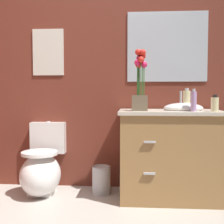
% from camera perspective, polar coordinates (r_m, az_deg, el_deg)
% --- Properties ---
extents(wall_back, '(3.93, 0.05, 2.50)m').
position_cam_1_polar(wall_back, '(3.11, 2.13, 8.56)').
color(wall_back, maroon).
rests_on(wall_back, ground_plane).
extents(toilet, '(0.38, 0.59, 0.69)m').
position_cam_1_polar(toilet, '(3.02, -13.27, -10.62)').
color(toilet, white).
rests_on(toilet, ground_plane).
extents(vanity_cabinet, '(0.94, 0.56, 1.00)m').
position_cam_1_polar(vanity_cabinet, '(2.85, 11.02, -7.76)').
color(vanity_cabinet, '#9E7242').
rests_on(vanity_cabinet, ground_plane).
extents(flower_vase, '(0.14, 0.14, 0.55)m').
position_cam_1_polar(flower_vase, '(2.69, 5.37, 4.65)').
color(flower_vase, brown).
rests_on(flower_vase, vanity_cabinet).
extents(soap_bottle, '(0.07, 0.07, 0.15)m').
position_cam_1_polar(soap_bottle, '(2.72, 19.08, 1.46)').
color(soap_bottle, beige).
rests_on(soap_bottle, vanity_cabinet).
extents(lotion_bottle, '(0.07, 0.07, 0.21)m').
position_cam_1_polar(lotion_bottle, '(2.87, 14.10, 2.25)').
color(lotion_bottle, beige).
rests_on(lotion_bottle, vanity_cabinet).
extents(hand_wash_bottle, '(0.05, 0.05, 0.20)m').
position_cam_1_polar(hand_wash_bottle, '(2.67, 15.35, 2.03)').
color(hand_wash_bottle, '#B28CBF').
rests_on(hand_wash_bottle, vanity_cabinet).
extents(trash_bin, '(0.18, 0.18, 0.27)m').
position_cam_1_polar(trash_bin, '(2.98, -1.96, -12.86)').
color(trash_bin, '#B7B7BC').
rests_on(trash_bin, ground_plane).
extents(wall_poster, '(0.32, 0.01, 0.48)m').
position_cam_1_polar(wall_poster, '(3.22, -12.13, 11.13)').
color(wall_poster, silver).
extents(wall_mirror, '(0.80, 0.01, 0.70)m').
position_cam_1_polar(wall_mirror, '(3.12, 10.53, 12.18)').
color(wall_mirror, '#B2BCC6').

